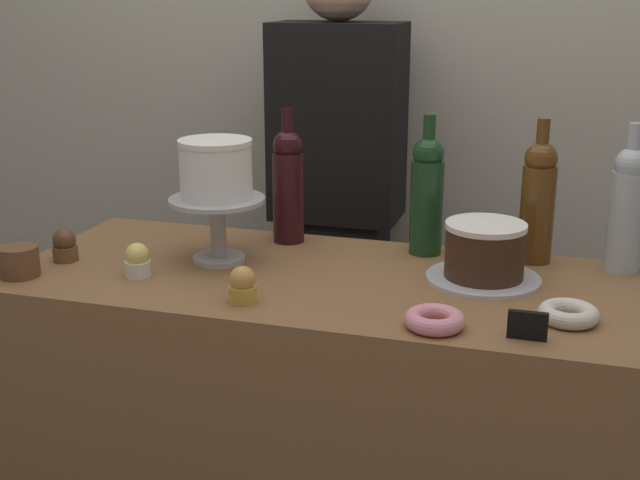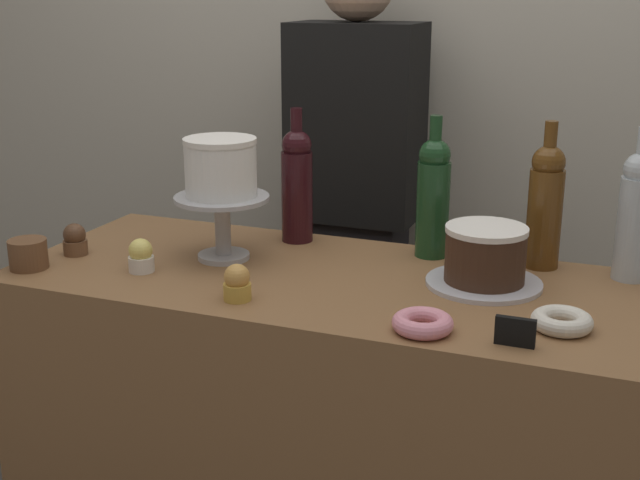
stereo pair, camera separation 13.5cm
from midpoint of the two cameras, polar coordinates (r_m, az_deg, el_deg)
name	(u,v)px [view 1 (the left image)]	position (r m, az deg, el deg)	size (l,w,h in m)	color
back_wall	(404,54)	(2.54, 4.21, 12.57)	(6.00, 0.05, 2.60)	#BCB7A8
display_counter	(320,457)	(1.99, -2.01, -14.68)	(1.35, 0.58, 0.89)	brown
cake_stand_pedestal	(218,219)	(1.89, -9.07, 1.44)	(0.22, 0.22, 0.15)	#B2B2B7
white_layer_cake	(216,169)	(1.86, -9.23, 4.82)	(0.16, 0.16, 0.13)	white
silver_serving_platter	(483,279)	(1.79, 8.99, -2.65)	(0.24, 0.24, 0.01)	silver
chocolate_round_cake	(485,250)	(1.76, 9.08, -0.70)	(0.17, 0.17, 0.12)	#3D2619
wine_bottle_green	(427,193)	(1.92, 5.34, 3.20)	(0.08, 0.08, 0.33)	#193D1E
wine_bottle_dark_red	(288,184)	(2.01, -4.11, 3.85)	(0.08, 0.08, 0.33)	black
wine_bottle_amber	(538,199)	(1.90, 12.74, 2.71)	(0.08, 0.08, 0.33)	#5B3814
wine_bottle_clear	(627,207)	(1.88, 18.38, 2.14)	(0.08, 0.08, 0.33)	#B2BCC1
cupcake_chocolate	(65,246)	(1.99, -18.95, -0.40)	(0.06, 0.06, 0.07)	brown
cupcake_lemon	(138,261)	(1.84, -14.45, -1.41)	(0.06, 0.06, 0.07)	white
cupcake_caramel	(243,285)	(1.65, -7.66, -3.13)	(0.06, 0.06, 0.07)	gold
donut_pink	(435,320)	(1.53, 5.35, -5.50)	(0.11, 0.11, 0.03)	pink
donut_sugar	(568,314)	(1.60, 14.34, -4.95)	(0.11, 0.11, 0.03)	silver
cookie_stack	(19,261)	(1.92, -21.81, -1.39)	(0.08, 0.08, 0.07)	brown
price_sign_chalkboard	(528,325)	(1.50, 11.54, -5.79)	(0.07, 0.01, 0.05)	black
barista_figure	(337,220)	(2.43, -0.40, 1.37)	(0.36, 0.22, 1.60)	black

